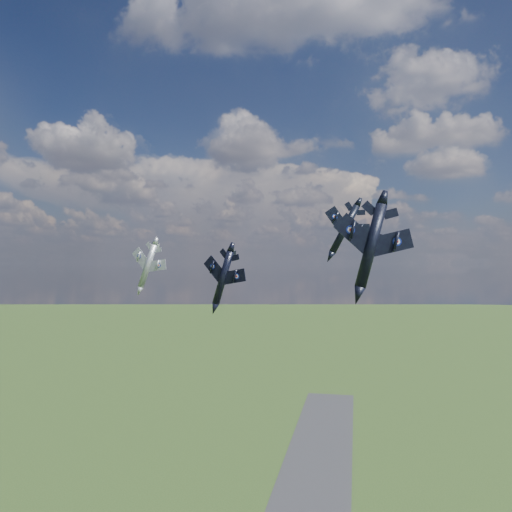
% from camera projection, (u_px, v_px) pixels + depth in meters
% --- Properties ---
extents(jet_lead_navy, '(14.18, 16.39, 5.86)m').
position_uv_depth(jet_lead_navy, '(223.00, 277.00, 90.41)').
color(jet_lead_navy, black).
extents(jet_right_navy, '(11.04, 13.87, 4.90)m').
position_uv_depth(jet_right_navy, '(371.00, 246.00, 54.16)').
color(jet_right_navy, black).
extents(jet_high_navy, '(10.92, 13.81, 6.53)m').
position_uv_depth(jet_high_navy, '(345.00, 229.00, 86.98)').
color(jet_high_navy, black).
extents(jet_left_silver, '(11.83, 14.38, 5.78)m').
position_uv_depth(jet_left_silver, '(148.00, 266.00, 101.15)').
color(jet_left_silver, gray).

